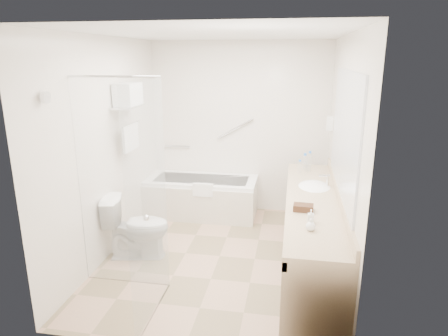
% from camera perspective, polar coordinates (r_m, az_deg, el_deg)
% --- Properties ---
extents(floor, '(3.20, 3.20, 0.00)m').
position_cam_1_polar(floor, '(4.83, -0.63, -12.47)').
color(floor, tan).
rests_on(floor, ground).
extents(ceiling, '(2.60, 3.20, 0.10)m').
position_cam_1_polar(ceiling, '(4.26, -0.73, 18.66)').
color(ceiling, silver).
rests_on(ceiling, wall_back).
extents(wall_back, '(2.60, 0.10, 2.50)m').
position_cam_1_polar(wall_back, '(5.93, 2.17, 5.69)').
color(wall_back, silver).
rests_on(wall_back, ground).
extents(wall_front, '(2.60, 0.10, 2.50)m').
position_cam_1_polar(wall_front, '(2.89, -6.52, -5.30)').
color(wall_front, silver).
rests_on(wall_front, ground).
extents(wall_left, '(0.10, 3.20, 2.50)m').
position_cam_1_polar(wall_left, '(4.79, -16.18, 2.65)').
color(wall_left, silver).
rests_on(wall_left, ground).
extents(wall_right, '(0.10, 3.20, 2.50)m').
position_cam_1_polar(wall_right, '(4.34, 16.46, 1.32)').
color(wall_right, silver).
rests_on(wall_right, ground).
extents(bathtub, '(1.60, 0.73, 0.59)m').
position_cam_1_polar(bathtub, '(5.92, -3.21, -4.10)').
color(bathtub, white).
rests_on(bathtub, floor).
extents(grab_bar_short, '(0.40, 0.03, 0.03)m').
position_cam_1_polar(grab_bar_short, '(6.15, -6.73, 3.11)').
color(grab_bar_short, silver).
rests_on(grab_bar_short, wall_back).
extents(grab_bar_long, '(0.53, 0.03, 0.33)m').
position_cam_1_polar(grab_bar_long, '(5.89, 1.64, 5.64)').
color(grab_bar_long, silver).
rests_on(grab_bar_long, wall_back).
extents(shower_enclosure, '(0.96, 0.91, 2.11)m').
position_cam_1_polar(shower_enclosure, '(3.75, -12.83, -3.59)').
color(shower_enclosure, silver).
rests_on(shower_enclosure, floor).
extents(towel_shelf, '(0.24, 0.55, 0.81)m').
position_cam_1_polar(towel_shelf, '(4.96, -13.50, 9.19)').
color(towel_shelf, silver).
rests_on(towel_shelf, wall_left).
extents(vanity_counter, '(0.55, 2.70, 0.95)m').
position_cam_1_polar(vanity_counter, '(4.36, 12.42, -6.77)').
color(vanity_counter, tan).
rests_on(vanity_counter, floor).
extents(sink, '(0.40, 0.52, 0.14)m').
position_cam_1_polar(sink, '(4.68, 12.75, -2.89)').
color(sink, white).
rests_on(sink, vanity_counter).
extents(faucet, '(0.03, 0.03, 0.14)m').
position_cam_1_polar(faucet, '(4.65, 14.61, -1.68)').
color(faucet, silver).
rests_on(faucet, vanity_counter).
extents(mirror, '(0.02, 2.00, 1.20)m').
position_cam_1_polar(mirror, '(4.13, 16.85, 4.85)').
color(mirror, silver).
rests_on(mirror, wall_right).
extents(hairdryer_unit, '(0.08, 0.10, 0.18)m').
position_cam_1_polar(hairdryer_unit, '(5.32, 14.91, 6.21)').
color(hairdryer_unit, silver).
rests_on(hairdryer_unit, wall_right).
extents(toilet, '(0.81, 0.55, 0.73)m').
position_cam_1_polar(toilet, '(4.79, -12.32, -8.24)').
color(toilet, white).
rests_on(toilet, floor).
extents(amenity_basket, '(0.20, 0.14, 0.06)m').
position_cam_1_polar(amenity_basket, '(3.91, 11.26, -5.58)').
color(amenity_basket, '#3F2416').
rests_on(amenity_basket, vanity_counter).
extents(soap_bottle_a, '(0.06, 0.12, 0.06)m').
position_cam_1_polar(soap_bottle_a, '(3.66, 12.27, -7.22)').
color(soap_bottle_a, silver).
rests_on(soap_bottle_a, vanity_counter).
extents(soap_bottle_b, '(0.11, 0.12, 0.08)m').
position_cam_1_polar(soap_bottle_b, '(3.50, 12.27, -8.07)').
color(soap_bottle_b, silver).
rests_on(soap_bottle_b, vanity_counter).
extents(water_bottle_left, '(0.05, 0.05, 0.17)m').
position_cam_1_polar(water_bottle_left, '(5.13, 10.76, 0.16)').
color(water_bottle_left, silver).
rests_on(water_bottle_left, vanity_counter).
extents(water_bottle_mid, '(0.07, 0.07, 0.22)m').
position_cam_1_polar(water_bottle_mid, '(5.27, 11.47, 0.79)').
color(water_bottle_mid, silver).
rests_on(water_bottle_mid, vanity_counter).
extents(water_bottle_right, '(0.06, 0.06, 0.21)m').
position_cam_1_polar(water_bottle_right, '(5.46, 12.14, 1.20)').
color(water_bottle_right, silver).
rests_on(water_bottle_right, vanity_counter).
extents(drinking_glass_near, '(0.07, 0.07, 0.08)m').
position_cam_1_polar(drinking_glass_near, '(5.40, 11.54, 0.49)').
color(drinking_glass_near, silver).
rests_on(drinking_glass_near, vanity_counter).
extents(drinking_glass_far, '(0.07, 0.07, 0.08)m').
position_cam_1_polar(drinking_glass_far, '(5.23, 11.94, -0.04)').
color(drinking_glass_far, silver).
rests_on(drinking_glass_far, vanity_counter).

